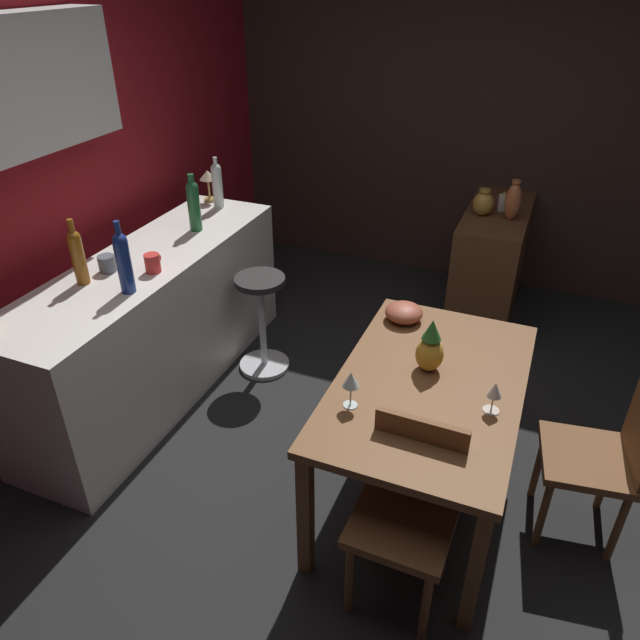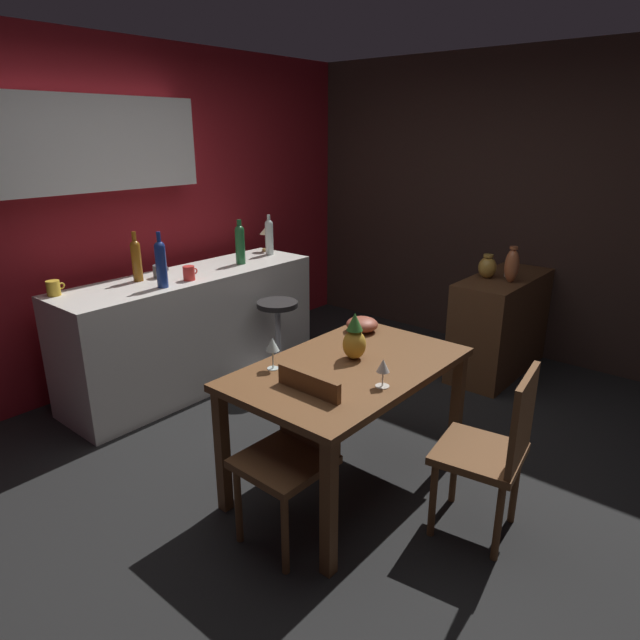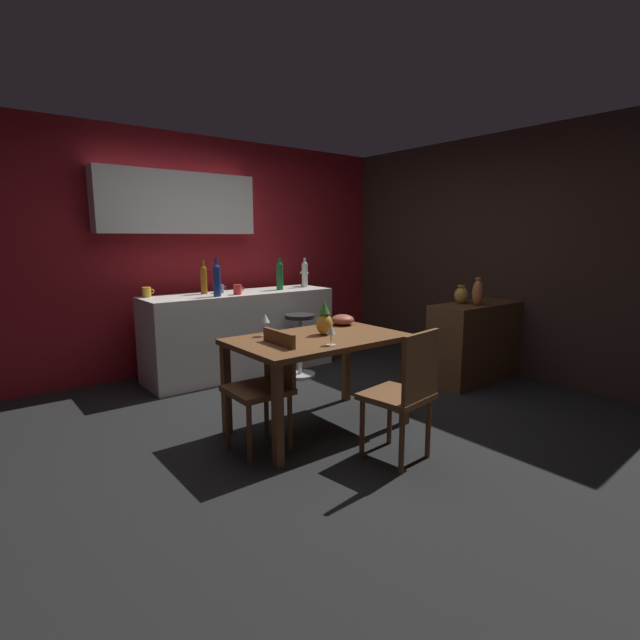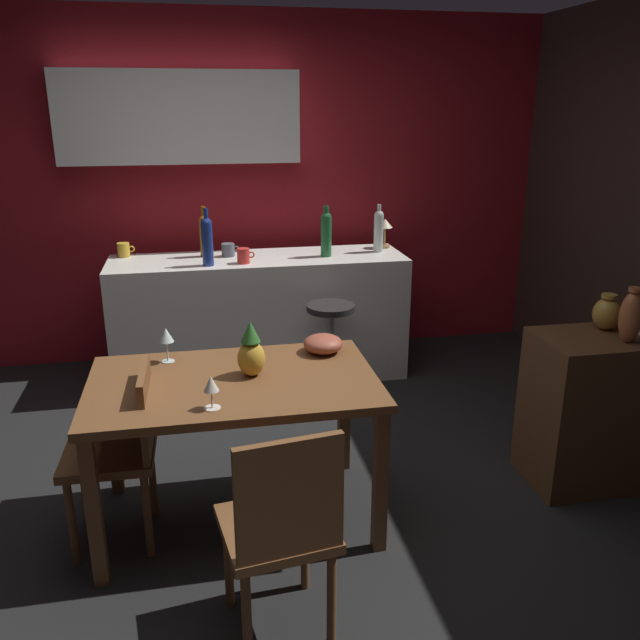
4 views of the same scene
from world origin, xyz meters
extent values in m
plane|color=black|center=(0.00, 0.00, 0.00)|extent=(9.00, 9.00, 0.00)
cube|color=maroon|center=(0.00, 2.10, 1.30)|extent=(5.20, 0.10, 2.60)
cube|color=white|center=(-0.30, 1.98, 1.85)|extent=(1.70, 0.32, 0.64)
cube|color=#33231E|center=(2.55, 0.30, 1.30)|extent=(0.10, 4.40, 2.60)
cube|color=brown|center=(-0.11, -0.24, 0.72)|extent=(1.32, 0.82, 0.04)
cube|color=brown|center=(-0.72, 0.11, 0.35)|extent=(0.06, 0.06, 0.70)
cube|color=brown|center=(0.50, 0.11, 0.35)|extent=(0.06, 0.06, 0.70)
cube|color=brown|center=(-0.72, -0.60, 0.35)|extent=(0.06, 0.06, 0.70)
cube|color=brown|center=(0.50, -0.60, 0.35)|extent=(0.06, 0.06, 0.70)
cube|color=silver|center=(0.19, 1.52, 0.45)|extent=(2.10, 0.60, 0.90)
cube|color=#56351E|center=(1.99, -0.24, 0.41)|extent=(1.10, 0.44, 0.82)
cube|color=brown|center=(-0.68, -0.29, 0.44)|extent=(0.41, 0.41, 0.04)
cube|color=brown|center=(-0.50, -0.30, 0.64)|extent=(0.04, 0.38, 0.40)
cylinder|color=brown|center=(-0.84, -0.45, 0.21)|extent=(0.04, 0.04, 0.42)
cylinder|color=brown|center=(-0.84, -0.13, 0.21)|extent=(0.04, 0.04, 0.42)
cylinder|color=brown|center=(-0.52, -0.46, 0.21)|extent=(0.04, 0.04, 0.42)
cylinder|color=brown|center=(-0.52, -0.14, 0.21)|extent=(0.04, 0.04, 0.42)
cube|color=brown|center=(-0.01, -0.97, 0.44)|extent=(0.45, 0.45, 0.04)
cube|color=brown|center=(0.02, -1.15, 0.67)|extent=(0.38, 0.08, 0.46)
cylinder|color=brown|center=(-0.19, -0.84, 0.21)|extent=(0.04, 0.04, 0.42)
cylinder|color=brown|center=(0.13, -0.79, 0.21)|extent=(0.04, 0.04, 0.42)
cylinder|color=brown|center=(-0.14, -1.15, 0.21)|extent=(0.04, 0.04, 0.42)
cylinder|color=brown|center=(0.17, -1.11, 0.21)|extent=(0.04, 0.04, 0.42)
cylinder|color=#262323|center=(0.61, 1.00, 0.66)|extent=(0.32, 0.32, 0.04)
cylinder|color=silver|center=(0.61, 1.00, 0.33)|extent=(0.04, 0.04, 0.64)
cylinder|color=silver|center=(0.61, 1.00, 0.01)|extent=(0.34, 0.34, 0.03)
cylinder|color=silver|center=(-0.41, 0.03, 0.74)|extent=(0.06, 0.06, 0.00)
cylinder|color=silver|center=(-0.41, 0.03, 0.79)|extent=(0.01, 0.01, 0.10)
cone|color=silver|center=(-0.41, 0.03, 0.88)|extent=(0.07, 0.07, 0.07)
cylinder|color=silver|center=(-0.22, -0.53, 0.74)|extent=(0.07, 0.07, 0.00)
cylinder|color=silver|center=(-0.22, -0.53, 0.78)|extent=(0.01, 0.01, 0.08)
cone|color=silver|center=(-0.22, -0.53, 0.85)|extent=(0.07, 0.07, 0.07)
ellipsoid|color=gold|center=(-0.02, -0.21, 0.82)|extent=(0.13, 0.13, 0.17)
cone|color=#2D6B28|center=(-0.02, -0.21, 0.96)|extent=(0.09, 0.09, 0.10)
ellipsoid|color=#9E4C38|center=(0.36, 0.01, 0.79)|extent=(0.20, 0.20, 0.09)
cylinder|color=#1E592D|center=(0.68, 1.47, 1.04)|extent=(0.08, 0.08, 0.28)
sphere|color=#1E592D|center=(0.68, 1.47, 1.18)|extent=(0.08, 0.08, 0.08)
cylinder|color=#1E592D|center=(0.68, 1.47, 1.23)|extent=(0.04, 0.04, 0.06)
cylinder|color=#8C5114|center=(-0.18, 1.63, 1.03)|extent=(0.07, 0.07, 0.26)
sphere|color=#8C5114|center=(-0.18, 1.63, 1.16)|extent=(0.07, 0.07, 0.07)
cylinder|color=#8C5114|center=(-0.18, 1.63, 1.22)|extent=(0.03, 0.03, 0.08)
cylinder|color=navy|center=(-0.16, 1.35, 1.04)|extent=(0.08, 0.08, 0.29)
sphere|color=navy|center=(-0.16, 1.35, 1.19)|extent=(0.08, 0.08, 0.08)
cylinder|color=navy|center=(-0.16, 1.35, 1.25)|extent=(0.03, 0.03, 0.08)
cylinder|color=silver|center=(1.08, 1.55, 1.03)|extent=(0.07, 0.07, 0.27)
sphere|color=silver|center=(1.08, 1.55, 1.17)|extent=(0.07, 0.07, 0.07)
cylinder|color=silver|center=(1.08, 1.55, 1.22)|extent=(0.03, 0.03, 0.06)
cylinder|color=#515660|center=(-0.02, 1.60, 0.95)|extent=(0.09, 0.09, 0.09)
torus|color=#515660|center=(0.04, 1.60, 0.95)|extent=(0.05, 0.01, 0.05)
cylinder|color=gold|center=(-0.75, 1.73, 0.95)|extent=(0.09, 0.09, 0.10)
torus|color=gold|center=(-0.69, 1.73, 0.96)|extent=(0.05, 0.01, 0.05)
cylinder|color=red|center=(0.07, 1.37, 0.95)|extent=(0.08, 0.08, 0.10)
torus|color=red|center=(0.13, 1.37, 0.96)|extent=(0.05, 0.01, 0.05)
cylinder|color=#A58447|center=(1.17, 1.67, 0.91)|extent=(0.08, 0.08, 0.02)
cylinder|color=#A58447|center=(1.17, 1.67, 0.99)|extent=(0.02, 0.02, 0.14)
cone|color=beige|center=(1.17, 1.67, 1.09)|extent=(0.12, 0.12, 0.06)
cylinder|color=white|center=(1.98, -0.26, 0.88)|extent=(0.06, 0.06, 0.11)
ellipsoid|color=yellow|center=(1.98, -0.26, 0.95)|extent=(0.01, 0.01, 0.03)
ellipsoid|color=#B78C38|center=(1.84, -0.14, 0.91)|extent=(0.14, 0.14, 0.17)
cylinder|color=#B78C38|center=(1.84, -0.14, 1.00)|extent=(0.08, 0.08, 0.02)
ellipsoid|color=#B26038|center=(1.83, -0.34, 0.95)|extent=(0.11, 0.11, 0.26)
cylinder|color=#B26038|center=(1.83, -0.34, 1.09)|extent=(0.06, 0.06, 0.02)
camera|label=1|loc=(-2.30, -0.60, 2.38)|focal=33.42mm
camera|label=2|loc=(-2.30, -1.88, 1.93)|focal=30.95mm
camera|label=3|loc=(-2.30, -3.06, 1.49)|focal=26.65mm
camera|label=4|loc=(-0.24, -3.02, 1.94)|focal=36.59mm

